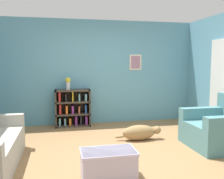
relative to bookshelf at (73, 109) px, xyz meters
name	(u,v)px	position (x,y,z in m)	size (l,w,h in m)	color
ground_plane	(117,153)	(0.64, -2.03, -0.43)	(14.00, 14.00, 0.00)	#997047
wall_back	(97,72)	(0.64, 0.22, 0.88)	(5.60, 0.13, 2.60)	#609EB7
bookshelf	(73,109)	(0.00, 0.00, 0.00)	(0.84, 0.34, 0.89)	#42382D
recliner_chair	(220,129)	(2.56, -2.11, -0.09)	(1.02, 1.01, 0.94)	slate
coffee_table	(108,164)	(0.31, -2.96, -0.21)	(0.72, 0.43, 0.39)	#BCB2D1
dog	(140,132)	(1.25, -1.43, -0.27)	(0.95, 0.27, 0.30)	#9E7A4C
vase	(68,83)	(-0.10, -0.02, 0.64)	(0.12, 0.12, 0.30)	silver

